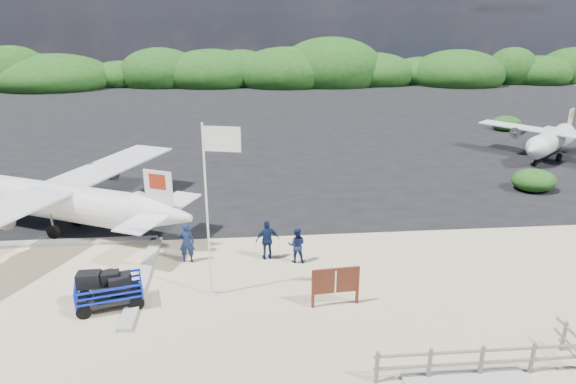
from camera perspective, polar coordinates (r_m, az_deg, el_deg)
name	(u,v)px	position (r m, az deg, el deg)	size (l,w,h in m)	color
ground	(261,294)	(19.15, -2.99, -11.24)	(160.00, 160.00, 0.00)	beige
asphalt_apron	(248,123)	(47.46, -4.47, 7.66)	(90.00, 50.00, 0.04)	#B2B2B2
lagoon	(22,284)	(22.14, -27.45, -9.09)	(9.00, 7.00, 0.40)	#B2B2B2
vegetation_band	(245,85)	(72.10, -4.80, 11.77)	(124.00, 8.00, 4.40)	#B2B2B2
fence	(479,376)	(16.41, 20.48, -18.58)	(6.40, 2.00, 1.10)	#B2B2B2
baggage_cart	(111,306)	(19.42, -19.03, -11.93)	(2.40, 1.37, 1.20)	#0D24CE
flagpole	(212,294)	(19.29, -8.47, -11.19)	(1.27, 0.53, 6.37)	white
signboard	(335,305)	(18.56, 5.22, -12.40)	(1.81, 0.17, 1.49)	#5B2A1A
crew_a	(187,242)	(21.38, -11.20, -5.52)	(0.63, 0.41, 1.73)	#121F45
crew_b	(297,245)	(21.01, 0.97, -5.91)	(0.73, 0.57, 1.51)	#121F45
crew_c	(267,240)	(21.25, -2.30, -5.34)	(1.00, 0.42, 1.70)	#121F45
aircraft_large	(373,138)	(42.09, 9.42, 5.90)	(15.04, 15.04, 4.51)	#B2B2B2
aircraft_small	(130,112)	(54.77, -17.14, 8.47)	(8.25, 8.25, 2.97)	#B2B2B2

